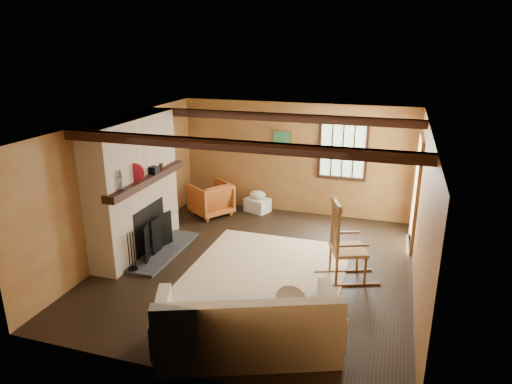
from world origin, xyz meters
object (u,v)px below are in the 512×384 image
at_px(rocking_chair, 345,247).
at_px(laundry_basket, 258,205).
at_px(sofa, 248,329).
at_px(armchair, 211,199).
at_px(fireplace, 136,192).

height_order(rocking_chair, laundry_basket, rocking_chair).
relative_size(sofa, armchair, 3.04).
bearing_deg(sofa, laundry_basket, 84.43).
relative_size(fireplace, sofa, 1.00).
bearing_deg(fireplace, armchair, 74.93).
bearing_deg(rocking_chair, sofa, 136.96).
xyz_separation_m(sofa, laundry_basket, (-1.33, 4.65, -0.17)).
bearing_deg(armchair, laundry_basket, 153.45).
bearing_deg(fireplace, sofa, -37.55).
distance_m(rocking_chair, laundry_basket, 3.35).
bearing_deg(rocking_chair, fireplace, 69.47).
distance_m(fireplace, armchair, 2.22).
height_order(sofa, armchair, sofa).
relative_size(fireplace, armchair, 3.04).
xyz_separation_m(rocking_chair, laundry_basket, (-2.21, 2.49, -0.40)).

